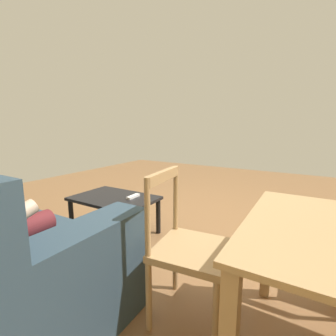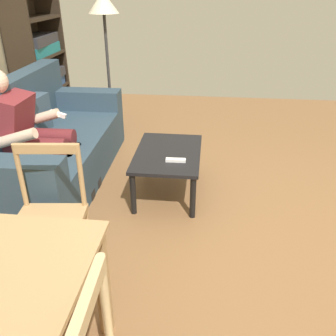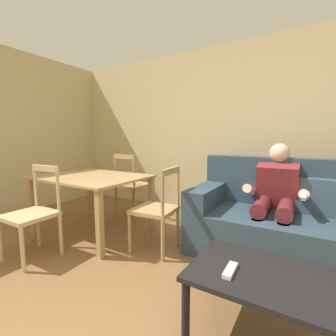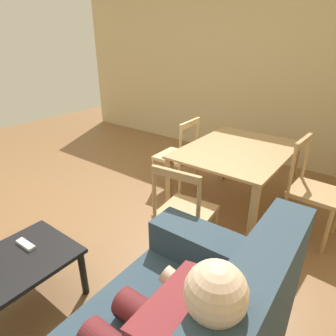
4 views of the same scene
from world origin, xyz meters
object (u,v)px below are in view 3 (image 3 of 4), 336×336
(person_lounging, at_px, (275,197))
(tv_remote, at_px, (230,270))
(dining_table, at_px, (93,184))
(dining_chair_by_doorway, at_px, (33,214))
(dining_chair_facing_couch, at_px, (157,209))
(coffee_table, at_px, (266,283))
(couch, at_px, (300,224))
(dining_chair_near_wall, at_px, (132,185))

(person_lounging, xyz_separation_m, tv_remote, (-0.08, -1.30, -0.17))
(dining_table, bearing_deg, dining_chair_by_doorway, -90.08)
(dining_chair_by_doorway, bearing_deg, dining_chair_facing_couch, 38.14)
(coffee_table, distance_m, dining_table, 2.24)
(coffee_table, height_order, tv_remote, tv_remote)
(coffee_table, distance_m, dining_chair_facing_couch, 1.33)
(dining_chair_facing_couch, relative_size, dining_chair_by_doorway, 0.98)
(coffee_table, bearing_deg, dining_chair_by_doorway, -175.95)
(couch, xyz_separation_m, dining_chair_facing_couch, (-1.30, -0.59, 0.10))
(coffee_table, xyz_separation_m, dining_chair_facing_couch, (-1.17, 0.61, 0.09))
(dining_chair_by_doorway, bearing_deg, tv_remote, 1.90)
(dining_chair_facing_couch, bearing_deg, couch, 24.31)
(couch, height_order, tv_remote, couch)
(dining_chair_by_doorway, bearing_deg, dining_table, 89.92)
(dining_chair_facing_couch, xyz_separation_m, dining_chair_by_doorway, (-0.97, -0.76, 0.00))
(tv_remote, height_order, dining_chair_facing_couch, dining_chair_facing_couch)
(dining_chair_facing_couch, distance_m, dining_chair_by_doorway, 1.23)
(coffee_table, bearing_deg, dining_chair_facing_couch, 152.48)
(person_lounging, bearing_deg, couch, -3.08)
(couch, distance_m, dining_chair_near_wall, 2.28)
(coffee_table, height_order, dining_chair_facing_couch, dining_chair_facing_couch)
(dining_table, relative_size, dining_chair_by_doorway, 1.40)
(couch, height_order, dining_chair_near_wall, couch)
(tv_remote, bearing_deg, dining_chair_facing_couch, 143.08)
(person_lounging, relative_size, coffee_table, 1.31)
(couch, xyz_separation_m, tv_remote, (-0.31, -1.29, 0.08))
(couch, xyz_separation_m, dining_chair_near_wall, (-2.27, 0.17, 0.13))
(person_lounging, xyz_separation_m, dining_chair_facing_couch, (-1.06, -0.60, -0.15))
(dining_chair_facing_couch, bearing_deg, person_lounging, 29.45)
(person_lounging, distance_m, dining_chair_by_doorway, 2.45)
(tv_remote, distance_m, dining_chair_facing_couch, 1.21)
(person_lounging, distance_m, dining_table, 2.12)
(tv_remote, relative_size, dining_table, 0.13)
(coffee_table, bearing_deg, tv_remote, -154.95)
(tv_remote, xyz_separation_m, dining_chair_facing_couch, (-0.99, 0.70, 0.02))
(tv_remote, xyz_separation_m, dining_chair_near_wall, (-1.96, 1.45, 0.05))
(couch, relative_size, dining_chair_by_doorway, 2.31)
(couch, bearing_deg, dining_chair_by_doorway, -149.28)
(person_lounging, relative_size, dining_table, 0.89)
(couch, xyz_separation_m, dining_chair_by_doorway, (-2.27, -1.35, 0.10))
(couch, bearing_deg, person_lounging, 176.92)
(dining_table, relative_size, dining_chair_facing_couch, 1.43)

